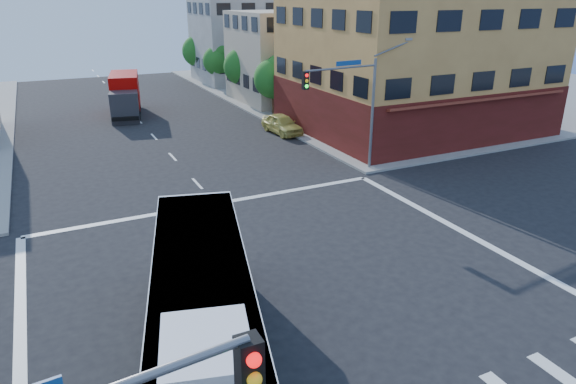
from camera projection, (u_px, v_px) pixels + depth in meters
name	position (u px, v px, depth m)	size (l,w,h in m)	color
ground	(294.00, 288.00, 19.75)	(120.00, 120.00, 0.00)	black
sidewalk_ne	(421.00, 85.00, 63.33)	(50.00, 50.00, 0.15)	gray
corner_building_ne	(414.00, 57.00, 41.26)	(18.10, 15.44, 14.00)	#D79C4D
building_east_near	(295.00, 56.00, 53.55)	(12.06, 10.06, 9.00)	#B7A78B
building_east_far	(246.00, 41.00, 65.12)	(12.06, 10.06, 10.00)	#A9AAA4
signal_mast_ne	(351.00, 95.00, 30.56)	(7.91, 1.13, 8.07)	slate
street_tree_a	(275.00, 76.00, 46.73)	(3.60, 3.60, 5.53)	#351F13
street_tree_b	(243.00, 64.00, 53.39)	(3.80, 3.80, 5.79)	#351F13
street_tree_c	(218.00, 59.00, 60.21)	(3.40, 3.40, 5.29)	#351F13
street_tree_d	(198.00, 49.00, 66.77)	(4.00, 4.00, 6.03)	#351F13
transit_bus	(204.00, 327.00, 14.40)	(5.91, 13.12, 3.80)	black
box_truck	(125.00, 96.00, 47.44)	(3.88, 8.49, 3.69)	#29292E
parked_car	(282.00, 124.00, 41.47)	(1.82, 4.53, 1.54)	#C6BB55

